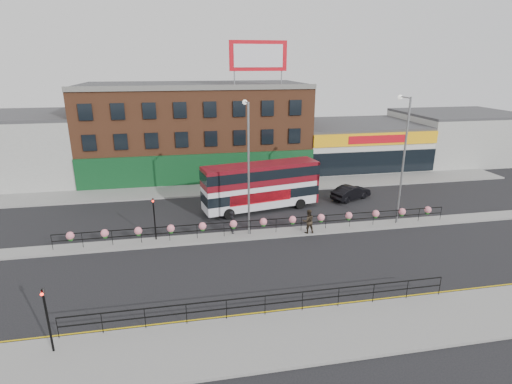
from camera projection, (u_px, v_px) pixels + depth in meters
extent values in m
plane|color=black|center=(263.00, 235.00, 30.53)|extent=(120.00, 120.00, 0.00)
cube|color=gray|center=(313.00, 334.00, 19.30)|extent=(60.00, 4.00, 0.15)
cube|color=gray|center=(240.00, 188.00, 41.71)|extent=(60.00, 4.00, 0.15)
cube|color=gray|center=(263.00, 234.00, 30.51)|extent=(60.00, 1.60, 0.15)
cube|color=gold|center=(300.00, 308.00, 21.47)|extent=(60.00, 0.10, 0.01)
cube|color=gold|center=(301.00, 310.00, 21.30)|extent=(60.00, 0.10, 0.01)
cube|color=brown|center=(196.00, 130.00, 46.94)|extent=(25.00, 12.00, 10.00)
cube|color=#3F3F42|center=(194.00, 84.00, 45.34)|extent=(25.00, 12.00, 0.30)
cube|color=#0E3F1D|center=(200.00, 170.00, 42.29)|extent=(25.00, 0.25, 3.40)
cube|color=silver|center=(354.00, 144.00, 51.25)|extent=(15.00, 12.00, 5.00)
cube|color=#3F3F42|center=(355.00, 124.00, 50.42)|extent=(15.00, 12.00, 0.30)
cube|color=#FEB310|center=(377.00, 139.00, 45.01)|extent=(15.00, 0.25, 1.40)
cube|color=red|center=(378.00, 139.00, 44.90)|extent=(7.00, 0.10, 0.90)
cube|color=black|center=(375.00, 162.00, 45.85)|extent=(15.00, 0.25, 2.60)
cube|color=#A6A7A2|center=(11.00, 149.00, 43.83)|extent=(15.50, 12.00, 7.00)
cube|color=#3F3F42|center=(4.00, 115.00, 42.70)|extent=(15.50, 12.00, 0.30)
cube|color=#A6A7A2|center=(457.00, 137.00, 53.70)|extent=(14.50, 12.00, 6.00)
cube|color=#3F3F42|center=(460.00, 113.00, 52.72)|extent=(14.50, 12.00, 0.30)
cube|color=red|center=(258.00, 56.00, 40.87)|extent=(6.00, 0.25, 3.00)
cube|color=silver|center=(258.00, 56.00, 40.74)|extent=(5.10, 0.04, 2.25)
cylinder|color=gray|center=(234.00, 78.00, 41.11)|extent=(0.12, 0.12, 1.40)
cylinder|color=gray|center=(281.00, 78.00, 41.99)|extent=(0.12, 0.12, 1.40)
cube|color=black|center=(263.00, 220.00, 30.14)|extent=(30.00, 0.05, 0.05)
cube|color=black|center=(263.00, 226.00, 30.29)|extent=(30.00, 0.05, 0.05)
cylinder|color=black|center=(52.00, 242.00, 27.66)|extent=(0.04, 0.04, 1.10)
cylinder|color=black|center=(82.00, 240.00, 28.02)|extent=(0.04, 0.04, 1.10)
cylinder|color=black|center=(112.00, 238.00, 28.37)|extent=(0.04, 0.04, 1.10)
cylinder|color=black|center=(141.00, 236.00, 28.72)|extent=(0.04, 0.04, 1.10)
cylinder|color=black|center=(169.00, 234.00, 29.08)|extent=(0.04, 0.04, 1.10)
cylinder|color=black|center=(197.00, 231.00, 29.43)|extent=(0.04, 0.04, 1.10)
cylinder|color=black|center=(224.00, 229.00, 29.78)|extent=(0.04, 0.04, 1.10)
cylinder|color=black|center=(250.00, 227.00, 30.13)|extent=(0.04, 0.04, 1.10)
cylinder|color=black|center=(276.00, 226.00, 30.49)|extent=(0.04, 0.04, 1.10)
cylinder|color=black|center=(301.00, 224.00, 30.84)|extent=(0.04, 0.04, 1.10)
cylinder|color=black|center=(326.00, 222.00, 31.19)|extent=(0.04, 0.04, 1.10)
cylinder|color=black|center=(350.00, 220.00, 31.55)|extent=(0.04, 0.04, 1.10)
cylinder|color=black|center=(373.00, 218.00, 31.90)|extent=(0.04, 0.04, 1.10)
cylinder|color=black|center=(396.00, 217.00, 32.25)|extent=(0.04, 0.04, 1.10)
cylinder|color=black|center=(419.00, 215.00, 32.61)|extent=(0.04, 0.04, 1.10)
cylinder|color=black|center=(441.00, 213.00, 32.96)|extent=(0.04, 0.04, 1.10)
sphere|color=pink|center=(70.00, 236.00, 27.76)|extent=(0.56, 0.56, 0.56)
sphere|color=#1C5D1B|center=(71.00, 239.00, 27.83)|extent=(0.36, 0.36, 0.36)
sphere|color=pink|center=(105.00, 233.00, 28.16)|extent=(0.56, 0.56, 0.56)
sphere|color=#1C5D1B|center=(105.00, 236.00, 28.23)|extent=(0.36, 0.36, 0.36)
sphere|color=pink|center=(138.00, 231.00, 28.57)|extent=(0.56, 0.56, 0.56)
sphere|color=#1C5D1B|center=(139.00, 234.00, 28.64)|extent=(0.36, 0.36, 0.36)
sphere|color=pink|center=(171.00, 228.00, 28.97)|extent=(0.56, 0.56, 0.56)
sphere|color=#1C5D1B|center=(171.00, 231.00, 29.04)|extent=(0.36, 0.36, 0.36)
sphere|color=pink|center=(203.00, 226.00, 29.38)|extent=(0.56, 0.56, 0.56)
sphere|color=#1C5D1B|center=(203.00, 229.00, 29.45)|extent=(0.36, 0.36, 0.36)
sphere|color=pink|center=(233.00, 224.00, 29.78)|extent=(0.56, 0.56, 0.56)
sphere|color=#1C5D1B|center=(233.00, 227.00, 29.85)|extent=(0.36, 0.36, 0.36)
sphere|color=pink|center=(263.00, 222.00, 30.19)|extent=(0.56, 0.56, 0.56)
sphere|color=#1C5D1B|center=(263.00, 224.00, 30.26)|extent=(0.36, 0.36, 0.36)
sphere|color=pink|center=(293.00, 220.00, 30.59)|extent=(0.56, 0.56, 0.56)
sphere|color=#1C5D1B|center=(292.00, 222.00, 30.66)|extent=(0.36, 0.36, 0.36)
sphere|color=pink|center=(321.00, 217.00, 31.00)|extent=(0.56, 0.56, 0.56)
sphere|color=#1C5D1B|center=(321.00, 220.00, 31.07)|extent=(0.36, 0.36, 0.36)
sphere|color=pink|center=(349.00, 215.00, 31.40)|extent=(0.56, 0.56, 0.56)
sphere|color=#1C5D1B|center=(349.00, 218.00, 31.47)|extent=(0.36, 0.36, 0.36)
sphere|color=pink|center=(376.00, 214.00, 31.80)|extent=(0.56, 0.56, 0.56)
sphere|color=#1C5D1B|center=(375.00, 216.00, 31.88)|extent=(0.36, 0.36, 0.36)
sphere|color=pink|center=(402.00, 212.00, 32.21)|extent=(0.56, 0.56, 0.56)
sphere|color=#1C5D1B|center=(402.00, 214.00, 32.28)|extent=(0.36, 0.36, 0.36)
sphere|color=pink|center=(428.00, 210.00, 32.61)|extent=(0.56, 0.56, 0.56)
sphere|color=#1C5D1B|center=(427.00, 212.00, 32.69)|extent=(0.36, 0.36, 0.36)
cube|color=black|center=(265.00, 296.00, 20.36)|extent=(20.00, 0.05, 0.05)
cube|color=black|center=(265.00, 304.00, 20.51)|extent=(20.00, 0.05, 0.05)
cylinder|color=black|center=(57.00, 328.00, 18.76)|extent=(0.04, 0.04, 1.10)
cylinder|color=black|center=(102.00, 323.00, 19.11)|extent=(0.04, 0.04, 1.10)
cylinder|color=black|center=(145.00, 318.00, 19.47)|extent=(0.04, 0.04, 1.10)
cylinder|color=black|center=(186.00, 314.00, 19.82)|extent=(0.04, 0.04, 1.10)
cylinder|color=black|center=(226.00, 309.00, 20.17)|extent=(0.04, 0.04, 1.10)
cylinder|color=black|center=(265.00, 305.00, 20.53)|extent=(0.04, 0.04, 1.10)
cylinder|color=black|center=(302.00, 301.00, 20.88)|extent=(0.04, 0.04, 1.10)
cylinder|color=black|center=(339.00, 297.00, 21.23)|extent=(0.04, 0.04, 1.10)
cylinder|color=black|center=(373.00, 293.00, 21.59)|extent=(0.04, 0.04, 1.10)
cylinder|color=black|center=(407.00, 289.00, 21.94)|extent=(0.04, 0.04, 1.10)
cylinder|color=black|center=(440.00, 286.00, 22.29)|extent=(0.04, 0.04, 1.10)
cube|color=silver|center=(261.00, 186.00, 35.12)|extent=(10.54, 4.28, 3.74)
cube|color=#600C15|center=(261.00, 174.00, 34.79)|extent=(10.61, 4.36, 1.68)
cube|color=black|center=(261.00, 193.00, 35.32)|extent=(10.63, 4.38, 0.84)
cube|color=black|center=(261.00, 172.00, 34.74)|extent=(10.66, 4.40, 0.84)
cube|color=#600C15|center=(261.00, 165.00, 34.53)|extent=(10.54, 4.28, 0.11)
cube|color=#600C15|center=(312.00, 179.00, 36.92)|extent=(0.66, 2.39, 3.74)
cube|color=red|center=(261.00, 198.00, 34.13)|extent=(5.51, 1.13, 0.93)
cylinder|color=black|center=(229.00, 214.00, 33.45)|extent=(0.97, 0.46, 0.93)
cylinder|color=black|center=(221.00, 205.00, 35.51)|extent=(0.97, 0.46, 0.93)
cylinder|color=black|center=(300.00, 204.00, 35.84)|extent=(0.97, 0.46, 0.93)
cylinder|color=black|center=(289.00, 196.00, 37.90)|extent=(0.97, 0.46, 0.93)
imported|color=black|center=(351.00, 192.00, 38.25)|extent=(4.61, 5.27, 1.37)
imported|color=black|center=(232.00, 222.00, 30.32)|extent=(0.67, 0.46, 1.75)
imported|color=#2C2319|center=(308.00, 221.00, 30.28)|extent=(0.93, 0.73, 1.89)
cylinder|color=gray|center=(249.00, 171.00, 28.89)|extent=(0.16, 0.16, 9.84)
cylinder|color=gray|center=(246.00, 102.00, 28.08)|extent=(0.10, 1.48, 0.10)
sphere|color=silver|center=(245.00, 102.00, 28.78)|extent=(0.35, 0.35, 0.35)
cylinder|color=gray|center=(403.00, 163.00, 31.03)|extent=(0.16, 0.16, 10.01)
cylinder|color=gray|center=(405.00, 97.00, 30.20)|extent=(0.10, 1.50, 0.10)
sphere|color=silver|center=(400.00, 97.00, 30.92)|extent=(0.36, 0.36, 0.36)
cylinder|color=black|center=(48.00, 321.00, 17.59)|extent=(0.10, 0.10, 3.20)
imported|color=black|center=(42.00, 289.00, 17.10)|extent=(0.15, 0.18, 0.90)
sphere|color=#FF190C|center=(42.00, 294.00, 17.04)|extent=(0.14, 0.14, 0.14)
cylinder|color=black|center=(154.00, 219.00, 28.95)|extent=(0.10, 0.10, 3.20)
imported|color=black|center=(153.00, 198.00, 28.45)|extent=(0.15, 0.18, 0.90)
sphere|color=#FF190C|center=(153.00, 201.00, 28.39)|extent=(0.14, 0.14, 0.14)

